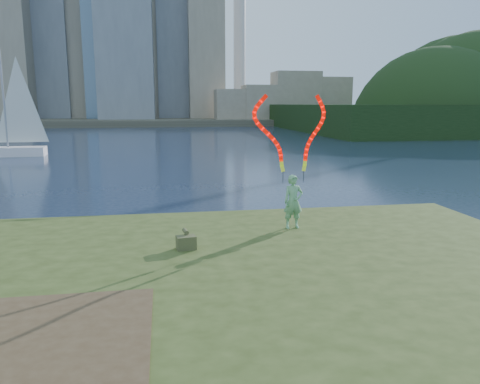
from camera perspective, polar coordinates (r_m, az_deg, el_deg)
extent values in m
plane|color=#18243C|center=(10.65, -6.92, -12.03)|extent=(320.00, 320.00, 0.00)
cube|color=#344318|center=(8.33, -6.14, -17.69)|extent=(20.00, 18.00, 0.30)
cube|color=#344318|center=(8.48, -6.29, -15.24)|extent=(17.00, 15.00, 0.30)
cube|color=#344318|center=(8.56, -6.41, -13.15)|extent=(14.00, 12.00, 0.30)
cube|color=#47331E|center=(7.62, -23.33, -15.80)|extent=(3.20, 3.00, 0.02)
cube|color=#474234|center=(104.88, -9.28, 8.64)|extent=(320.00, 40.00, 1.20)
imported|color=#157A26|center=(12.60, 6.51, -1.18)|extent=(0.54, 0.37, 1.44)
cylinder|color=black|center=(12.48, 5.26, 1.86)|extent=(0.02, 0.02, 0.30)
cylinder|color=black|center=(12.67, 7.75, 1.93)|extent=(0.02, 0.02, 0.30)
cube|color=#4D4F2A|center=(10.89, -6.58, -6.15)|extent=(0.48, 0.36, 0.31)
cylinder|color=#4D4F2A|center=(11.04, -6.66, -4.80)|extent=(0.15, 0.31, 0.10)
cube|color=white|center=(41.59, -26.38, 4.38)|extent=(5.61, 2.04, 0.77)
cylinder|color=gray|center=(41.43, -26.88, 10.31)|extent=(0.15, 0.15, 8.41)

